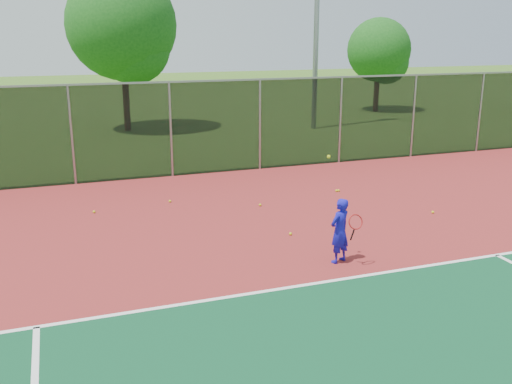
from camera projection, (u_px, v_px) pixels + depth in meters
court_apron at (447, 290)px, 10.33m from camera, size 30.00×20.00×0.02m
fence_back at (260, 124)px, 18.98m from camera, size 30.00×0.06×3.03m
tennis_player at (340, 230)px, 11.37m from camera, size 0.59×0.66×2.21m
practice_ball_1 at (339, 190)px, 16.61m from camera, size 0.07×0.07×0.07m
practice_ball_2 at (336, 191)px, 16.59m from camera, size 0.07×0.07×0.07m
practice_ball_3 at (170, 201)px, 15.56m from camera, size 0.07×0.07×0.07m
practice_ball_4 at (260, 205)px, 15.22m from camera, size 0.07×0.07×0.07m
practice_ball_5 at (94, 212)px, 14.64m from camera, size 0.07×0.07×0.07m
practice_ball_6 at (290, 234)px, 13.05m from camera, size 0.07×0.07×0.07m
practice_ball_7 at (433, 212)px, 14.61m from camera, size 0.07×0.07×0.07m
tree_back_left at (124, 30)px, 25.75m from camera, size 4.97×4.97×7.30m
tree_back_mid at (381, 53)px, 32.74m from camera, size 3.63×3.63×5.33m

